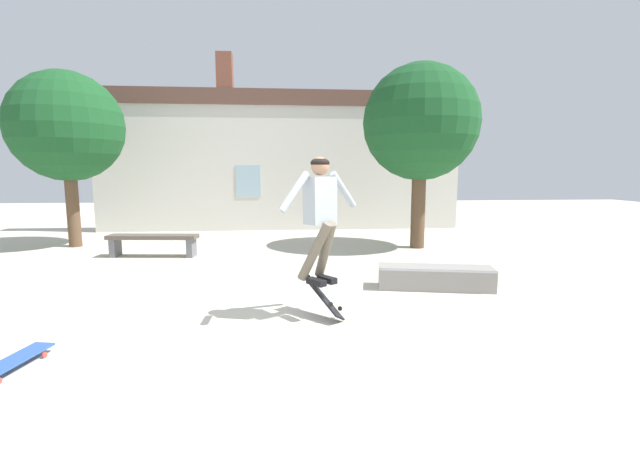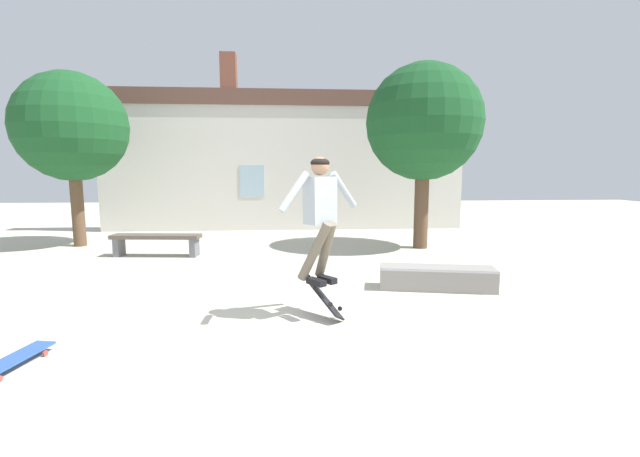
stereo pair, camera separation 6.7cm
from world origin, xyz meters
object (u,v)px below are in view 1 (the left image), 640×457
tree_left (67,127)px  park_bench (153,240)px  tree_right (421,123)px  skateboard_flipping (322,295)px  skateboard_resting (11,362)px  skate_ledge (435,278)px  skater (320,208)px

tree_left → park_bench: tree_left is taller
tree_right → tree_left: (-7.87, 0.83, -0.07)m
park_bench → skateboard_flipping: bearing=-45.8°
tree_left → skateboard_resting: size_ratio=4.68×
skate_ledge → tree_left: bearing=160.9°
park_bench → skate_ledge: (4.91, -2.84, -0.17)m
skate_ledge → skateboard_resting: 5.17m
park_bench → skater: size_ratio=1.24×
skate_ledge → skateboard_flipping: (-1.80, -1.07, 0.10)m
tree_right → skate_ledge: size_ratio=2.37×
park_bench → skateboard_resting: (0.24, -5.06, -0.26)m
skate_ledge → park_bench: bearing=161.6°
skater → skateboard_flipping: bearing=120.0°
tree_right → skateboard_resting: bearing=-134.3°
skateboard_flipping → tree_right: bearing=116.0°
skater → tree_right: bearing=113.1°
skater → skateboard_flipping: skater is taller
tree_left → skateboard_resting: 7.36m
tree_left → skate_ledge: size_ratio=2.29×
skate_ledge → skateboard_resting: size_ratio=2.05×
park_bench → skate_ledge: park_bench is taller
tree_left → skater: tree_left is taller
skateboard_flipping → skate_ledge: bearing=87.0°
tree_left → park_bench: bearing=-32.4°
skate_ledge → skateboard_flipping: bearing=-137.7°
park_bench → skater: (3.08, -3.96, 0.98)m
tree_right → skateboard_flipping: bearing=-120.3°
tree_left → skateboard_flipping: (5.26, -5.28, -2.45)m
tree_left → skateboard_resting: tree_left is taller
park_bench → skateboard_resting: 5.08m
tree_right → skateboard_resting: tree_right is taller
tree_left → skateboard_flipping: bearing=-45.1°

